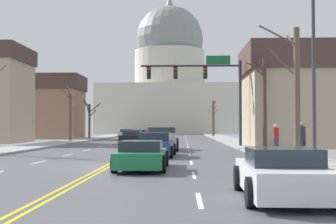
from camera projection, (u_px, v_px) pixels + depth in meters
The scene contains 20 objects.
ground at pixel (108, 166), 18.80m from camera, with size 20.00×180.00×0.20m.
signal_gantry at pixel (205, 81), 35.57m from camera, with size 7.91×0.41×7.06m.
street_lamp_right at pixel (306, 32), 17.63m from camera, with size 2.41×0.24×8.81m.
capitol_building at pixel (170, 83), 103.76m from camera, with size 31.00×20.60×31.63m.
pickup_truck_near_00 at pixel (162, 140), 31.59m from camera, with size 2.41×5.33×1.57m.
sedan_near_01 at pixel (156, 145), 24.88m from camera, with size 2.15×4.64×1.31m.
sedan_near_02 at pixel (142, 156), 17.43m from camera, with size 1.94×4.52×1.11m.
sedan_near_03 at pixel (282, 175), 10.42m from camera, with size 2.00×4.26×1.17m.
sedan_oncoming_00 at pixel (132, 137), 43.46m from camera, with size 2.14×4.38×1.20m.
sedan_oncoming_01 at pixel (140, 135), 53.49m from camera, with size 2.05×4.51×1.21m.
sedan_oncoming_02 at pixel (127, 133), 66.33m from camera, with size 2.22×4.28×1.20m.
flank_building_00 at pixel (36, 107), 59.44m from camera, with size 12.05×6.66×8.29m.
flank_building_02 at pixel (336, 96), 35.98m from camera, with size 14.53×7.57×8.00m.
bare_tree_00 at pixel (296, 89), 20.85m from camera, with size 2.14×1.37×6.23m.
bare_tree_02 at pixel (213, 117), 71.87m from camera, with size 1.66×2.18×5.53m.
bare_tree_03 at pixel (70, 115), 47.43m from camera, with size 1.19×2.25×5.81m.
bare_tree_04 at pixel (264, 98), 31.81m from camera, with size 1.85×2.81×6.40m.
bare_tree_05 at pixel (90, 118), 57.52m from camera, with size 2.07×2.00×4.86m.
pedestrian_00 at pixel (276, 136), 27.43m from camera, with size 0.35×0.34×1.64m.
pedestrian_01 at pixel (302, 138), 22.48m from camera, with size 0.35×0.34×1.72m.
Camera 1 is at (3.14, -18.77, 1.67)m, focal length 48.54 mm.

